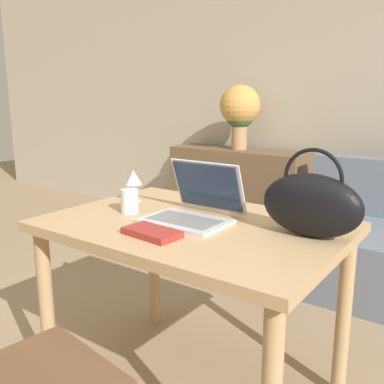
# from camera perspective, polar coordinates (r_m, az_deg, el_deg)

# --- Properties ---
(wall_back) EXTENTS (10.00, 0.06, 2.70)m
(wall_back) POSITION_cam_1_polar(r_m,az_deg,el_deg) (3.71, 23.39, 13.25)
(wall_back) COLOR #BCB29E
(wall_back) RESTS_ON ground_plane
(dining_table) EXTENTS (1.14, 0.81, 0.76)m
(dining_table) POSITION_cam_1_polar(r_m,az_deg,el_deg) (1.72, 0.21, -7.32)
(dining_table) COLOR tan
(dining_table) RESTS_ON ground_plane
(sideboard) EXTENTS (1.24, 0.40, 0.79)m
(sideboard) POSITION_cam_1_polar(r_m,az_deg,el_deg) (3.89, 6.06, -0.07)
(sideboard) COLOR brown
(sideboard) RESTS_ON ground_plane
(laptop) EXTENTS (0.33, 0.32, 0.23)m
(laptop) POSITION_cam_1_polar(r_m,az_deg,el_deg) (1.71, 0.54, -1.66)
(laptop) COLOR silver
(laptop) RESTS_ON dining_table
(drinking_glass) EXTENTS (0.08, 0.08, 0.10)m
(drinking_glass) POSITION_cam_1_polar(r_m,az_deg,el_deg) (1.83, -8.32, -1.21)
(drinking_glass) COLOR silver
(drinking_glass) RESTS_ON dining_table
(wine_glass) EXTENTS (0.08, 0.08, 0.15)m
(wine_glass) POSITION_cam_1_polar(r_m,az_deg,el_deg) (2.02, -7.80, 1.76)
(wine_glass) COLOR silver
(wine_glass) RESTS_ON dining_table
(handbag) EXTENTS (0.36, 0.13, 0.32)m
(handbag) POSITION_cam_1_polar(r_m,az_deg,el_deg) (1.54, 15.61, -1.55)
(handbag) COLOR black
(handbag) RESTS_ON dining_table
(flower_vase) EXTENTS (0.35, 0.35, 0.56)m
(flower_vase) POSITION_cam_1_polar(r_m,az_deg,el_deg) (3.78, 6.40, 10.86)
(flower_vase) COLOR tan
(flower_vase) RESTS_ON sideboard
(book) EXTENTS (0.22, 0.13, 0.02)m
(book) POSITION_cam_1_polar(r_m,az_deg,el_deg) (1.53, -5.38, -5.41)
(book) COLOR maroon
(book) RESTS_ON dining_table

